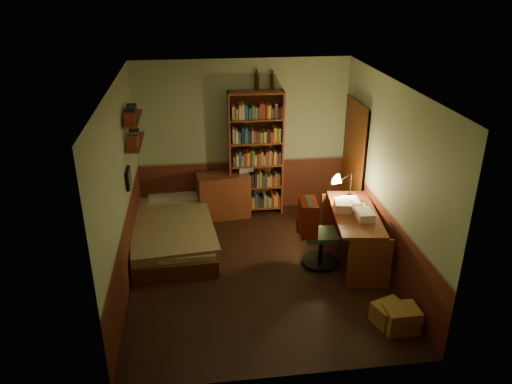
{
  "coord_description": "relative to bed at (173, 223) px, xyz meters",
  "views": [
    {
      "loc": [
        -0.79,
        -5.87,
        3.89
      ],
      "look_at": [
        0.0,
        0.25,
        1.1
      ],
      "focal_mm": 35.0,
      "sensor_mm": 36.0,
      "label": 1
    }
  ],
  "objects": [
    {
      "name": "doorway",
      "position": [
        2.91,
        0.33,
        0.68
      ],
      "size": [
        0.06,
        0.9,
        2.0
      ],
      "primitive_type": "cube",
      "color": "black",
      "rests_on": "ground"
    },
    {
      "name": "wall_shelf_upper",
      "position": [
        -0.45,
        0.13,
        1.63
      ],
      "size": [
        0.2,
        0.9,
        0.03
      ],
      "primitive_type": "cube",
      "color": "brown",
      "rests_on": "wall_left"
    },
    {
      "name": "floor",
      "position": [
        1.19,
        -0.97,
        -0.33
      ],
      "size": [
        3.5,
        4.0,
        0.02
      ],
      "primitive_type": "cube",
      "color": "black",
      "rests_on": "ground"
    },
    {
      "name": "wall_back",
      "position": [
        1.19,
        1.04,
        0.98
      ],
      "size": [
        3.5,
        0.02,
        2.6
      ],
      "primitive_type": "cube",
      "color": "#96AC86",
      "rests_on": "ground"
    },
    {
      "name": "desk",
      "position": [
        2.57,
        -0.86,
        0.07
      ],
      "size": [
        0.77,
        1.5,
        0.77
      ],
      "primitive_type": "cube",
      "rotation": [
        0.0,
        0.0,
        -0.12
      ],
      "color": "brown",
      "rests_on": "ground"
    },
    {
      "name": "bottle_left",
      "position": [
        1.42,
        0.99,
        1.92
      ],
      "size": [
        0.08,
        0.08,
        0.27
      ],
      "primitive_type": "cylinder",
      "rotation": [
        0.0,
        0.0,
        0.14
      ],
      "color": "black",
      "rests_on": "bookshelf"
    },
    {
      "name": "cardboard_box_b",
      "position": [
        2.59,
        -2.27,
        -0.19
      ],
      "size": [
        0.44,
        0.4,
        0.25
      ],
      "primitive_type": "cube",
      "rotation": [
        0.0,
        0.0,
        0.34
      ],
      "color": "olive",
      "rests_on": "ground"
    },
    {
      "name": "door_trim",
      "position": [
        2.88,
        0.33,
        0.68
      ],
      "size": [
        0.02,
        0.98,
        2.08
      ],
      "primitive_type": "cube",
      "color": "#441F09",
      "rests_on": "ground"
    },
    {
      "name": "red_jacket",
      "position": [
        1.82,
        -0.86,
        1.0
      ],
      "size": [
        0.23,
        0.42,
        0.49
      ],
      "primitive_type": "cube",
      "rotation": [
        0.0,
        0.0,
        -0.0
      ],
      "color": "maroon",
      "rests_on": "office_chair"
    },
    {
      "name": "ceiling",
      "position": [
        1.19,
        -0.97,
        2.29
      ],
      "size": [
        3.5,
        4.0,
        0.02
      ],
      "primitive_type": "cube",
      "color": "silver",
      "rests_on": "wall_back"
    },
    {
      "name": "cardboard_box_a",
      "position": [
        2.68,
        -2.41,
        -0.17
      ],
      "size": [
        0.4,
        0.33,
        0.29
      ],
      "primitive_type": "cube",
      "rotation": [
        0.0,
        0.0,
        0.03
      ],
      "color": "olive",
      "rests_on": "ground"
    },
    {
      "name": "dresser",
      "position": [
        0.83,
        0.79,
        0.06
      ],
      "size": [
        0.9,
        0.53,
        0.76
      ],
      "primitive_type": "cube",
      "rotation": [
        0.0,
        0.0,
        0.12
      ],
      "color": "brown",
      "rests_on": "ground"
    },
    {
      "name": "bottle_right",
      "position": [
        1.67,
        0.99,
        1.91
      ],
      "size": [
        0.08,
        0.08,
        0.24
      ],
      "primitive_type": "cylinder",
      "rotation": [
        0.0,
        0.0,
        0.21
      ],
      "color": "black",
      "rests_on": "bookshelf"
    },
    {
      "name": "framed_picture",
      "position": [
        -0.53,
        -0.37,
        0.93
      ],
      "size": [
        0.04,
        0.32,
        0.26
      ],
      "primitive_type": "cube",
      "color": "black",
      "rests_on": "wall_left"
    },
    {
      "name": "bookshelf",
      "position": [
        1.4,
        0.88,
        0.73
      ],
      "size": [
        0.91,
        0.31,
        2.11
      ],
      "primitive_type": "cube",
      "rotation": [
        0.0,
        0.0,
        -0.03
      ],
      "color": "brown",
      "rests_on": "ground"
    },
    {
      "name": "wall_front",
      "position": [
        1.19,
        -2.98,
        0.98
      ],
      "size": [
        3.5,
        0.02,
        2.6
      ],
      "primitive_type": "cube",
      "color": "#96AC86",
      "rests_on": "ground"
    },
    {
      "name": "office_chair",
      "position": [
        2.09,
        -0.9,
        0.22
      ],
      "size": [
        0.57,
        0.51,
        1.08
      ],
      "primitive_type": "cube",
      "rotation": [
        0.0,
        0.0,
        -0.08
      ],
      "color": "#2B4D3A",
      "rests_on": "ground"
    },
    {
      "name": "wall_right",
      "position": [
        2.95,
        -0.97,
        0.98
      ],
      "size": [
        0.02,
        4.0,
        2.6
      ],
      "primitive_type": "cube",
      "color": "#96AC86",
      "rests_on": "ground"
    },
    {
      "name": "desk_lamp",
      "position": [
        2.65,
        -0.33,
        0.76
      ],
      "size": [
        0.2,
        0.2,
        0.61
      ],
      "primitive_type": "cone",
      "rotation": [
        0.0,
        0.0,
        -0.12
      ],
      "color": "black",
      "rests_on": "desk"
    },
    {
      "name": "wall_shelf_lower",
      "position": [
        -0.45,
        0.13,
        1.28
      ],
      "size": [
        0.2,
        0.9,
        0.03
      ],
      "primitive_type": "cube",
      "color": "brown",
      "rests_on": "wall_left"
    },
    {
      "name": "wall_left",
      "position": [
        -0.57,
        -0.97,
        0.98
      ],
      "size": [
        0.02,
        4.0,
        2.6
      ],
      "primitive_type": "cube",
      "color": "#96AC86",
      "rests_on": "ground"
    },
    {
      "name": "paper_stack",
      "position": [
        2.42,
        -0.74,
        0.51
      ],
      "size": [
        0.28,
        0.35,
        0.12
      ],
      "primitive_type": "cube",
      "rotation": [
        0.0,
        0.0,
        -0.18
      ],
      "color": "silver",
      "rests_on": "desk"
    },
    {
      "name": "mini_stereo",
      "position": [
        1.2,
        0.92,
        0.51
      ],
      "size": [
        0.3,
        0.26,
        0.14
      ],
      "primitive_type": "cube",
      "rotation": [
        0.0,
        0.0,
        0.27
      ],
      "color": "#B2B2B7",
      "rests_on": "dresser"
    },
    {
      "name": "bed",
      "position": [
        0.0,
        0.0,
        0.0
      ],
      "size": [
        1.25,
        2.21,
        0.64
      ],
      "primitive_type": "cube",
      "rotation": [
        0.0,
        0.0,
        0.05
      ],
      "color": "#616F3B",
      "rests_on": "ground"
    }
  ]
}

